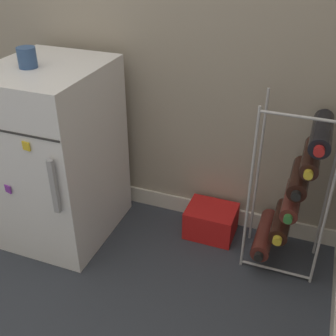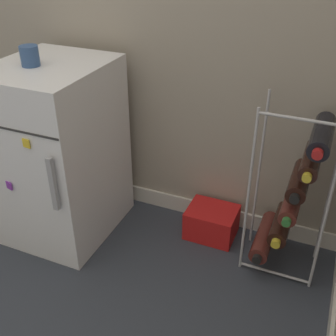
{
  "view_description": "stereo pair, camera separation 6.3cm",
  "coord_description": "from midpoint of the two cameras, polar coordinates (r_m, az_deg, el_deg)",
  "views": [
    {
      "loc": [
        0.74,
        -1.06,
        1.39
      ],
      "look_at": [
        0.17,
        0.44,
        0.43
      ],
      "focal_mm": 45.0,
      "sensor_mm": 36.0,
      "label": 1
    },
    {
      "loc": [
        0.8,
        -1.03,
        1.39
      ],
      "look_at": [
        0.17,
        0.44,
        0.43
      ],
      "focal_mm": 45.0,
      "sensor_mm": 36.0,
      "label": 2
    }
  ],
  "objects": [
    {
      "name": "ground_plane",
      "position": [
        1.9,
        -9.32,
        -16.49
      ],
      "size": [
        14.0,
        14.0,
        0.0
      ],
      "primitive_type": "plane",
      "color": "#333842"
    },
    {
      "name": "mini_fridge",
      "position": [
        2.05,
        -13.59,
        2.04
      ],
      "size": [
        0.47,
        0.57,
        0.85
      ],
      "color": "white",
      "rests_on": "ground_plane"
    },
    {
      "name": "wine_rack",
      "position": [
        1.85,
        17.52,
        -3.32
      ],
      "size": [
        0.32,
        0.32,
        0.79
      ],
      "color": "#B2B2B7",
      "rests_on": "ground_plane"
    },
    {
      "name": "soda_box",
      "position": [
        2.13,
        6.79,
        -7.28
      ],
      "size": [
        0.24,
        0.19,
        0.15
      ],
      "color": "red",
      "rests_on": "ground_plane"
    },
    {
      "name": "fridge_top_cup",
      "position": [
        1.87,
        -17.28,
        14.29
      ],
      "size": [
        0.08,
        0.08,
        0.08
      ],
      "color": "#335184",
      "rests_on": "mini_fridge"
    }
  ]
}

